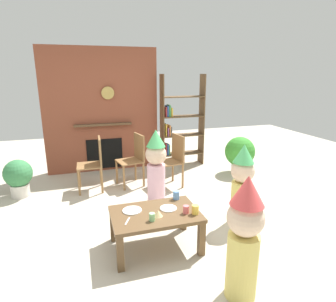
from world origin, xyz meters
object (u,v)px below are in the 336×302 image
object	(u,v)px
child_in_pink	(242,183)
potted_plant_short	(18,176)
coffee_table	(155,218)
paper_cup_near_right	(195,210)
child_with_cone_hat	(244,236)
paper_plate_front	(132,210)
paper_plate_rear	(168,208)
dining_chair_left	(95,161)
bookshelf	(179,124)
paper_cup_far_left	(186,209)
paper_cup_center	(176,195)
birthday_cake_slice	(158,213)
paper_cup_near_left	(152,217)
child_by_the_chairs	(156,165)
dining_chair_right	(173,157)
potted_plant_tall	(240,153)
dining_chair_middle	(134,157)

from	to	relation	value
child_in_pink	potted_plant_short	xyz separation A→B (m)	(-2.92, 1.79, -0.22)
coffee_table	paper_cup_near_right	distance (m)	0.45
child_with_cone_hat	paper_plate_front	bearing A→B (deg)	6.61
paper_plate_rear	dining_chair_left	world-z (taller)	dining_chair_left
bookshelf	potted_plant_short	world-z (taller)	bookshelf
paper_cup_far_left	child_in_pink	world-z (taller)	child_in_pink
paper_cup_far_left	paper_plate_rear	size ratio (longest dim) A/B	0.46
paper_cup_center	dining_chair_left	bearing A→B (deg)	117.59
birthday_cake_slice	child_with_cone_hat	bearing A→B (deg)	-58.16
paper_cup_near_left	birthday_cake_slice	xyz separation A→B (m)	(0.08, 0.07, -0.01)
paper_cup_near_right	paper_cup_near_left	bearing A→B (deg)	-179.31
paper_cup_far_left	birthday_cake_slice	xyz separation A→B (m)	(-0.31, 0.02, -0.01)
child_by_the_chairs	bookshelf	bearing A→B (deg)	165.86
paper_cup_center	child_in_pink	xyz separation A→B (m)	(0.87, -0.06, 0.08)
paper_cup_near_right	dining_chair_right	distance (m)	1.90
bookshelf	dining_chair_left	xyz separation A→B (m)	(-1.78, -0.87, -0.37)
coffee_table	birthday_cake_slice	xyz separation A→B (m)	(0.01, -0.09, 0.11)
potted_plant_tall	child_in_pink	bearing A→B (deg)	-120.58
paper_cup_center	birthday_cake_slice	size ratio (longest dim) A/B	1.04
child_with_cone_hat	dining_chair_right	size ratio (longest dim) A/B	1.26
child_by_the_chairs	potted_plant_short	world-z (taller)	child_by_the_chairs
paper_cup_near_right	dining_chair_left	world-z (taller)	dining_chair_left
paper_plate_front	dining_chair_right	size ratio (longest dim) A/B	0.24
bookshelf	paper_cup_center	world-z (taller)	bookshelf
paper_cup_far_left	birthday_cake_slice	distance (m)	0.31
child_with_cone_hat	dining_chair_middle	world-z (taller)	child_with_cone_hat
paper_cup_near_left	paper_cup_near_right	bearing A→B (deg)	0.69
paper_cup_center	potted_plant_tall	world-z (taller)	potted_plant_tall
paper_cup_near_left	paper_cup_center	bearing A→B (deg)	45.98
coffee_table	dining_chair_left	distance (m)	1.99
paper_cup_far_left	dining_chair_left	xyz separation A→B (m)	(-0.85, 2.02, 0.03)
child_in_pink	potted_plant_tall	bearing A→B (deg)	-130.30
paper_cup_near_left	paper_plate_rear	xyz separation A→B (m)	(0.24, 0.21, -0.04)
paper_plate_rear	child_by_the_chairs	distance (m)	1.12
bookshelf	dining_chair_middle	world-z (taller)	bookshelf
child_in_pink	paper_cup_far_left	bearing A→B (deg)	10.12
paper_plate_rear	coffee_table	bearing A→B (deg)	-165.17
bookshelf	potted_plant_tall	xyz separation A→B (m)	(0.97, -0.84, -0.48)
paper_cup_near_right	paper_cup_center	size ratio (longest dim) A/B	0.99
paper_cup_far_left	child_in_pink	distance (m)	0.94
coffee_table	paper_plate_rear	size ratio (longest dim) A/B	5.06
potted_plant_tall	paper_plate_rear	bearing A→B (deg)	-137.40
potted_plant_tall	potted_plant_short	xyz separation A→B (m)	(-3.94, 0.06, -0.07)
paper_cup_far_left	dining_chair_left	bearing A→B (deg)	112.68
paper_cup_center	dining_chair_middle	distance (m)	1.71
birthday_cake_slice	dining_chair_right	distance (m)	1.96
paper_plate_front	child_by_the_chairs	size ratio (longest dim) A/B	0.19
paper_cup_center	child_by_the_chairs	bearing A→B (deg)	90.99
paper_cup_center	dining_chair_right	bearing A→B (deg)	72.89
bookshelf	dining_chair_right	size ratio (longest dim) A/B	2.11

